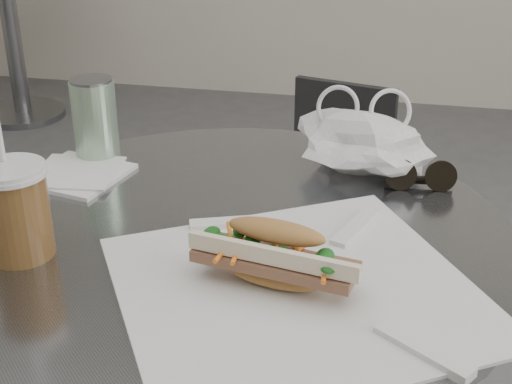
% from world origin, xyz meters
% --- Properties ---
extents(bg_table, '(0.70, 0.70, 0.74)m').
position_xyz_m(bg_table, '(-1.60, 2.40, 0.47)').
color(bg_table, slate).
rests_on(bg_table, ground).
extents(chair_far, '(0.35, 0.38, 0.66)m').
position_xyz_m(chair_far, '(0.04, 1.03, 0.29)').
color(chair_far, '#2A2A2D').
rests_on(chair_far, ground).
extents(sandwich_paper, '(0.53, 0.52, 0.00)m').
position_xyz_m(sandwich_paper, '(0.11, 0.07, 0.74)').
color(sandwich_paper, white).
rests_on(sandwich_paper, cafe_table).
extents(banh_mi, '(0.25, 0.13, 0.08)m').
position_xyz_m(banh_mi, '(0.08, 0.08, 0.78)').
color(banh_mi, '#B47844').
rests_on(banh_mi, sandwich_paper).
extents(iced_coffee, '(0.09, 0.09, 0.26)m').
position_xyz_m(iced_coffee, '(-0.24, 0.08, 0.80)').
color(iced_coffee, brown).
rests_on(iced_coffee, cafe_table).
extents(sunglasses, '(0.11, 0.04, 0.05)m').
position_xyz_m(sunglasses, '(0.24, 0.38, 0.76)').
color(sunglasses, black).
rests_on(sunglasses, cafe_table).
extents(plastic_bag, '(0.21, 0.17, 0.10)m').
position_xyz_m(plastic_bag, '(0.15, 0.41, 0.79)').
color(plastic_bag, white).
rests_on(plastic_bag, cafe_table).
extents(napkin_stack, '(0.16, 0.16, 0.01)m').
position_xyz_m(napkin_stack, '(-0.27, 0.31, 0.74)').
color(napkin_stack, white).
rests_on(napkin_stack, cafe_table).
extents(drink_can, '(0.07, 0.07, 0.13)m').
position_xyz_m(drink_can, '(-0.27, 0.39, 0.81)').
color(drink_can, '#538F5B').
rests_on(drink_can, cafe_table).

